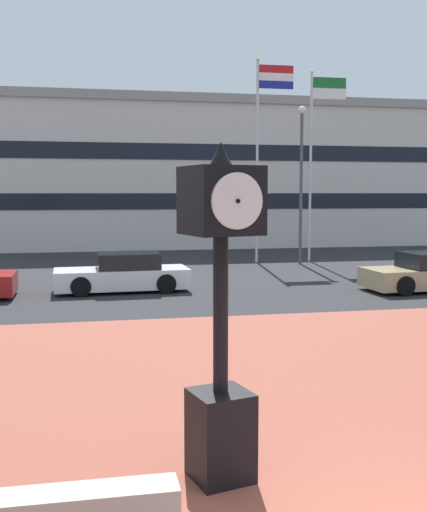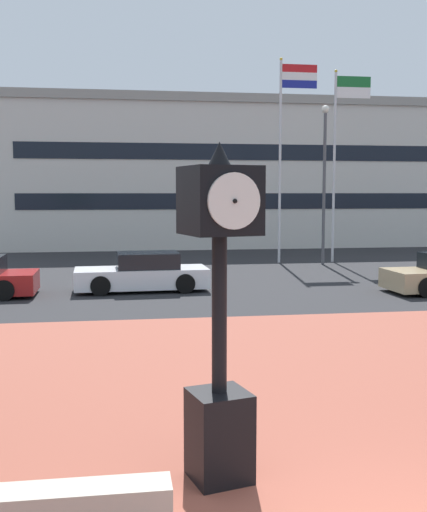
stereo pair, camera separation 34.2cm
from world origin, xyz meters
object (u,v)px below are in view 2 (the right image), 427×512
Objects in this scene: flagpole_primary at (285,141)px; flagpole_secondary at (339,148)px; civic_building at (242,175)px; street_lamp_post at (324,169)px; car_street_near at (143,274)px; street_clock at (219,313)px.

flagpole_primary is 2.61m from flagpole_secondary.
flagpole_secondary is 0.28× the size of civic_building.
car_street_near is at bearing -142.86° from street_lamp_post.
flagpole_secondary is 13.80m from civic_building.
street_clock is 13.91m from car_street_near.
street_clock is at bearing -113.00° from flagpole_secondary.
street_lamp_post is (8.36, 6.33, 3.75)m from car_street_near.
flagpole_secondary is at bearing -53.99° from car_street_near.
flagpole_secondary is at bearing 0.00° from flagpole_primary.
flagpole_primary reaches higher than civic_building.
car_street_near is (-0.37, 13.84, -1.36)m from street_clock.
street_clock is 0.41× the size of flagpole_primary.
street_lamp_post is at bearing -86.64° from civic_building.
flagpole_secondary is at bearing 52.85° from street_clock.
civic_building is at bearing 64.31° from street_clock.
street_clock is 35.69m from civic_building.
flagpole_secondary reaches higher than civic_building.
civic_building is (-1.90, 13.63, -0.90)m from flagpole_secondary.
street_clock is 0.54× the size of street_lamp_post.
civic_building is 4.42× the size of street_lamp_post.
street_clock is 0.86× the size of car_street_near.
flagpole_secondary is 1.79m from street_lamp_post.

